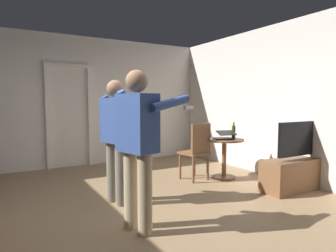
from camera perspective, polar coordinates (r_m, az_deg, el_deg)
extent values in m
plane|color=#997A56|center=(3.71, -9.77, -16.92)|extent=(6.84, 6.84, 0.00)
cube|color=silver|center=(6.48, -19.62, 4.47)|extent=(6.46, 0.12, 2.72)
cube|color=silver|center=(5.42, 23.37, 4.34)|extent=(0.12, 6.39, 2.72)
cube|color=white|center=(6.36, -22.26, 1.36)|extent=(0.08, 0.08, 2.05)
cube|color=white|center=(6.53, -14.84, 1.64)|extent=(0.08, 0.08, 2.05)
cube|color=white|center=(6.46, -18.76, 10.98)|extent=(0.93, 0.08, 0.08)
cube|color=brown|center=(5.05, 23.60, -8.47)|extent=(1.25, 0.40, 0.48)
cube|color=black|center=(4.95, 24.00, -2.25)|extent=(0.90, 0.05, 0.52)
cube|color=#1C3DB1|center=(4.97, 23.72, -2.21)|extent=(0.84, 0.01, 0.46)
cylinder|color=brown|center=(5.38, 10.77, -6.34)|extent=(0.08, 0.08, 0.67)
cylinder|color=brown|center=(5.45, 10.72, -9.64)|extent=(0.41, 0.41, 0.03)
cylinder|color=brown|center=(5.32, 10.83, -2.64)|extent=(0.68, 0.68, 0.03)
cube|color=black|center=(5.30, 10.59, -2.37)|extent=(0.36, 0.29, 0.02)
cube|color=black|center=(5.18, 11.21, -1.30)|extent=(0.36, 0.26, 0.07)
cube|color=navy|center=(5.19, 11.18, -1.29)|extent=(0.32, 0.23, 0.05)
cylinder|color=#335212|center=(5.34, 12.55, -1.21)|extent=(0.06, 0.06, 0.24)
cylinder|color=#335212|center=(5.33, 12.58, 0.37)|extent=(0.03, 0.03, 0.06)
cylinder|color=brown|center=(5.46, 5.10, -7.28)|extent=(0.04, 0.04, 0.45)
cylinder|color=brown|center=(5.24, 2.35, -7.78)|extent=(0.04, 0.04, 0.45)
cylinder|color=brown|center=(5.23, 7.67, -7.86)|extent=(0.04, 0.04, 0.45)
cylinder|color=brown|center=(4.99, 4.91, -8.43)|extent=(0.04, 0.04, 0.45)
cube|color=brown|center=(5.18, 5.03, -5.19)|extent=(0.47, 0.47, 0.04)
cube|color=brown|center=(5.02, 6.37, -2.40)|extent=(0.42, 0.10, 0.50)
cylinder|color=tan|center=(3.27, -7.19, -12.03)|extent=(0.15, 0.15, 0.85)
cylinder|color=tan|center=(3.09, -4.48, -13.00)|extent=(0.15, 0.15, 0.85)
cube|color=#334C8C|center=(3.04, -5.99, 0.59)|extent=(0.36, 0.47, 0.60)
sphere|color=#936B4C|center=(3.04, -6.06, 8.61)|extent=(0.23, 0.23, 0.23)
cylinder|color=#334C8C|center=(3.28, -7.32, 2.78)|extent=(0.34, 0.17, 0.48)
cylinder|color=#334C8C|center=(3.02, 0.47, 4.43)|extent=(0.51, 0.21, 0.18)
cube|color=white|center=(3.18, 3.96, 3.59)|extent=(0.13, 0.06, 0.04)
cylinder|color=gray|center=(4.14, -10.74, -8.61)|extent=(0.15, 0.15, 0.83)
cylinder|color=gray|center=(3.96, -9.07, -9.19)|extent=(0.15, 0.15, 0.83)
cube|color=#334C8C|center=(3.95, -10.07, 1.10)|extent=(0.34, 0.43, 0.58)
sphere|color=#936B4C|center=(3.94, -10.16, 7.14)|extent=(0.22, 0.22, 0.22)
cylinder|color=#334C8C|center=(4.17, -10.66, 2.73)|extent=(0.34, 0.16, 0.47)
cylinder|color=#334C8C|center=(3.91, -5.18, 4.48)|extent=(0.53, 0.20, 0.12)
cube|color=white|center=(4.05, -2.04, 4.32)|extent=(0.12, 0.06, 0.04)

